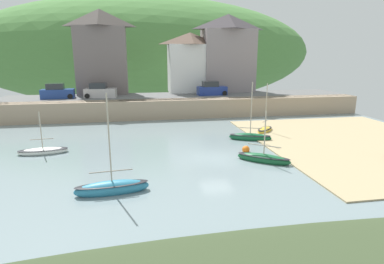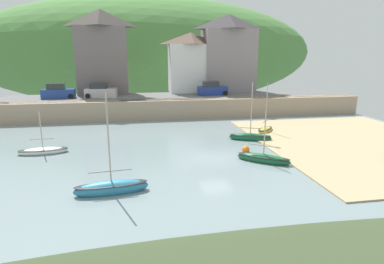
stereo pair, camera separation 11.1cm
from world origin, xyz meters
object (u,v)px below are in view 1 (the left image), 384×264
object	(u,v)px
parked_car_by_wall	(100,91)
parked_car_end_of_row	(212,89)
fishing_boat_green	(265,130)
waterfront_building_left	(101,52)
rowboat_small_beached	(43,151)
sailboat_blue_trim	(264,158)
parked_car_near_slipway	(57,92)
waterfront_building_centre	(190,62)
motorboat_with_cabin	(250,137)
waterfront_building_right	(228,53)
sailboat_far_left	(112,188)
mooring_buoy	(246,149)

from	to	relation	value
parked_car_by_wall	parked_car_end_of_row	xyz separation A→B (m)	(15.32, 0.00, 0.00)
fishing_boat_green	parked_car_end_of_row	size ratio (longest dim) A/B	1.26
waterfront_building_left	fishing_boat_green	xyz separation A→B (m)	(17.92, -17.61, -8.17)
rowboat_small_beached	sailboat_blue_trim	size ratio (longest dim) A/B	0.99
waterfront_building_left	parked_car_near_slipway	distance (m)	8.82
waterfront_building_centre	motorboat_with_cabin	xyz separation A→B (m)	(2.32, -20.41, -6.60)
sailboat_blue_trim	parked_car_near_slipway	world-z (taller)	parked_car_near_slipway
waterfront_building_right	parked_car_by_wall	xyz separation A→B (m)	(-18.87, -4.50, -5.04)
fishing_boat_green	sailboat_blue_trim	world-z (taller)	fishing_boat_green
sailboat_far_left	fishing_boat_green	world-z (taller)	sailboat_far_left
sailboat_blue_trim	waterfront_building_left	bearing A→B (deg)	154.53
sailboat_far_left	mooring_buoy	world-z (taller)	sailboat_far_left
motorboat_with_cabin	waterfront_building_right	bearing A→B (deg)	101.28
motorboat_with_cabin	parked_car_end_of_row	size ratio (longest dim) A/B	1.37
mooring_buoy	motorboat_with_cabin	bearing A→B (deg)	64.76
mooring_buoy	parked_car_near_slipway	bearing A→B (deg)	134.27
waterfront_building_centre	sailboat_far_left	distance (m)	32.76
sailboat_far_left	sailboat_blue_trim	world-z (taller)	sailboat_far_left
rowboat_small_beached	fishing_boat_green	distance (m)	21.44
waterfront_building_right	sailboat_blue_trim	world-z (taller)	waterfront_building_right
sailboat_far_left	mooring_buoy	bearing A→B (deg)	25.87
waterfront_building_centre	fishing_boat_green	xyz separation A→B (m)	(5.00, -17.61, -6.64)
sailboat_far_left	sailboat_blue_trim	size ratio (longest dim) A/B	1.50
waterfront_building_left	fishing_boat_green	world-z (taller)	waterfront_building_left
parked_car_near_slipway	parked_car_end_of_row	size ratio (longest dim) A/B	1.00
waterfront_building_left	waterfront_building_centre	distance (m)	13.01
fishing_boat_green	mooring_buoy	xyz separation A→B (m)	(-4.38, -6.42, -0.05)
waterfront_building_centre	waterfront_building_right	world-z (taller)	waterfront_building_right
waterfront_building_centre	fishing_boat_green	bearing A→B (deg)	-74.15
waterfront_building_right	fishing_boat_green	xyz separation A→B (m)	(-0.86, -17.61, -8.01)
motorboat_with_cabin	sailboat_blue_trim	distance (m)	6.48
waterfront_building_left	waterfront_building_right	bearing A→B (deg)	0.00
sailboat_far_left	mooring_buoy	distance (m)	12.38
sailboat_blue_trim	parked_car_by_wall	bearing A→B (deg)	159.25
motorboat_with_cabin	mooring_buoy	bearing A→B (deg)	-94.13
fishing_boat_green	sailboat_far_left	bearing A→B (deg)	174.33
sailboat_blue_trim	parked_car_by_wall	size ratio (longest dim) A/B	0.96
parked_car_end_of_row	waterfront_building_centre	bearing A→B (deg)	114.69
waterfront_building_right	sailboat_blue_trim	bearing A→B (deg)	-100.17
waterfront_building_centre	sailboat_blue_trim	bearing A→B (deg)	-87.74
parked_car_near_slipway	sailboat_far_left	bearing A→B (deg)	-75.11
waterfront_building_left	waterfront_building_centre	bearing A→B (deg)	0.00
rowboat_small_beached	motorboat_with_cabin	bearing A→B (deg)	-1.85
waterfront_building_right	sailboat_far_left	size ratio (longest dim) A/B	1.88
waterfront_building_right	sailboat_blue_trim	distance (m)	28.34
rowboat_small_beached	sailboat_blue_trim	distance (m)	17.89
parked_car_near_slipway	parked_car_by_wall	world-z (taller)	same
waterfront_building_left	parked_car_near_slipway	bearing A→B (deg)	-140.76
motorboat_with_cabin	parked_car_end_of_row	distance (m)	16.17
waterfront_building_left	sailboat_far_left	size ratio (longest dim) A/B	1.93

